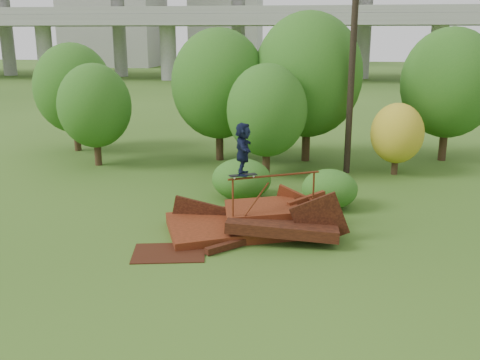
# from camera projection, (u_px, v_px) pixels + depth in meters

# --- Properties ---
(ground) EXTENTS (240.00, 240.00, 0.00)m
(ground) POSITION_uv_depth(u_px,v_px,m) (259.00, 253.00, 15.19)
(ground) COLOR #2D5116
(ground) RESTS_ON ground
(scrap_pile) EXTENTS (5.90, 4.02, 1.83)m
(scrap_pile) POSITION_uv_depth(u_px,v_px,m) (254.00, 223.00, 16.69)
(scrap_pile) COLOR #3E1B0B
(scrap_pile) RESTS_ON ground
(grind_rail) EXTENTS (2.70, 1.37, 1.90)m
(grind_rail) POSITION_uv_depth(u_px,v_px,m) (274.00, 191.00, 16.38)
(grind_rail) COLOR #61250F
(grind_rail) RESTS_ON ground
(skateboard) EXTENTS (0.85, 0.57, 0.09)m
(skateboard) POSITION_uv_depth(u_px,v_px,m) (243.00, 175.00, 15.91)
(skateboard) COLOR black
(skateboard) RESTS_ON grind_rail
(skater) EXTENTS (0.61, 1.49, 1.56)m
(skater) POSITION_uv_depth(u_px,v_px,m) (243.00, 149.00, 15.70)
(skater) COLOR black
(skater) RESTS_ON skateboard
(flat_plate) EXTENTS (2.26, 1.79, 0.03)m
(flat_plate) POSITION_uv_depth(u_px,v_px,m) (169.00, 253.00, 15.19)
(flat_plate) COLOR #34160B
(flat_plate) RESTS_ON ground
(tree_0) EXTENTS (3.40, 3.40, 4.79)m
(tree_0) POSITION_uv_depth(u_px,v_px,m) (95.00, 106.00, 24.84)
(tree_0) COLOR black
(tree_0) RESTS_ON ground
(tree_1) EXTENTS (4.59, 4.59, 6.39)m
(tree_1) POSITION_uv_depth(u_px,v_px,m) (219.00, 84.00, 25.69)
(tree_1) COLOR black
(tree_1) RESTS_ON ground
(tree_2) EXTENTS (3.47, 3.47, 4.89)m
(tree_2) POSITION_uv_depth(u_px,v_px,m) (267.00, 111.00, 22.86)
(tree_2) COLOR black
(tree_2) RESTS_ON ground
(tree_3) EXTENTS (5.15, 5.15, 7.15)m
(tree_3) POSITION_uv_depth(u_px,v_px,m) (308.00, 75.00, 25.39)
(tree_3) COLOR black
(tree_3) RESTS_ON ground
(tree_4) EXTENTS (2.30, 2.30, 3.18)m
(tree_4) POSITION_uv_depth(u_px,v_px,m) (397.00, 133.00, 23.39)
(tree_4) COLOR black
(tree_4) RESTS_ON ground
(tree_5) EXTENTS (4.57, 4.57, 6.42)m
(tree_5) POSITION_uv_depth(u_px,v_px,m) (449.00, 83.00, 25.58)
(tree_5) COLOR black
(tree_5) RESTS_ON ground
(tree_6) EXTENTS (4.06, 4.06, 5.67)m
(tree_6) POSITION_uv_depth(u_px,v_px,m) (73.00, 88.00, 27.95)
(tree_6) COLOR black
(tree_6) RESTS_ON ground
(shrub_left) EXTENTS (2.23, 2.06, 1.55)m
(shrub_left) POSITION_uv_depth(u_px,v_px,m) (241.00, 179.00, 20.07)
(shrub_left) COLOR #195015
(shrub_left) RESTS_ON ground
(shrub_right) EXTENTS (1.99, 1.82, 1.41)m
(shrub_right) POSITION_uv_depth(u_px,v_px,m) (330.00, 189.00, 19.03)
(shrub_right) COLOR #195015
(shrub_right) RESTS_ON ground
(utility_pole) EXTENTS (1.40, 0.28, 9.23)m
(utility_pole) POSITION_uv_depth(u_px,v_px,m) (352.00, 67.00, 22.95)
(utility_pole) COLOR black
(utility_pole) RESTS_ON ground
(freeway_overpass) EXTENTS (160.00, 15.00, 13.70)m
(freeway_overpass) POSITION_uv_depth(u_px,v_px,m) (301.00, 3.00, 72.77)
(freeway_overpass) COLOR gray
(freeway_overpass) RESTS_ON ground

